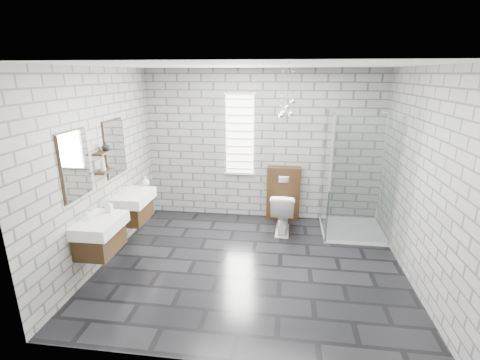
% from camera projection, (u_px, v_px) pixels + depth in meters
% --- Properties ---
extents(floor, '(4.20, 3.60, 0.02)m').
position_uv_depth(floor, '(251.00, 265.00, 4.95)').
color(floor, black).
rests_on(floor, ground).
extents(ceiling, '(4.20, 3.60, 0.02)m').
position_uv_depth(ceiling, '(253.00, 64.00, 4.15)').
color(ceiling, white).
rests_on(ceiling, wall_back).
extents(wall_back, '(4.20, 0.02, 2.70)m').
position_uv_depth(wall_back, '(262.00, 146.00, 6.27)').
color(wall_back, gray).
rests_on(wall_back, floor).
extents(wall_front, '(4.20, 0.02, 2.70)m').
position_uv_depth(wall_front, '(230.00, 234.00, 2.84)').
color(wall_front, gray).
rests_on(wall_front, floor).
extents(wall_left, '(0.02, 3.60, 2.70)m').
position_uv_depth(wall_left, '(101.00, 168.00, 4.82)').
color(wall_left, gray).
rests_on(wall_left, floor).
extents(wall_right, '(0.02, 3.60, 2.70)m').
position_uv_depth(wall_right, '(422.00, 180.00, 4.29)').
color(wall_right, gray).
rests_on(wall_right, floor).
extents(vanity_left, '(0.47, 0.70, 1.57)m').
position_uv_depth(vanity_left, '(97.00, 226.00, 4.40)').
color(vanity_left, '#382411').
rests_on(vanity_left, wall_left).
extents(vanity_right, '(0.47, 0.70, 1.57)m').
position_uv_depth(vanity_right, '(131.00, 199.00, 5.35)').
color(vanity_right, '#382411').
rests_on(vanity_right, wall_left).
extents(shelf_lower, '(0.14, 0.30, 0.03)m').
position_uv_depth(shelf_lower, '(105.00, 171.00, 4.77)').
color(shelf_lower, '#382411').
rests_on(shelf_lower, wall_left).
extents(shelf_upper, '(0.14, 0.30, 0.03)m').
position_uv_depth(shelf_upper, '(103.00, 153.00, 4.69)').
color(shelf_upper, '#382411').
rests_on(shelf_upper, wall_left).
extents(window, '(0.56, 0.05, 1.48)m').
position_uv_depth(window, '(240.00, 135.00, 6.23)').
color(window, white).
rests_on(window, wall_back).
extents(cistern_panel, '(0.60, 0.20, 1.00)m').
position_uv_depth(cistern_panel, '(283.00, 193.00, 6.36)').
color(cistern_panel, '#382411').
rests_on(cistern_panel, floor).
extents(flush_plate, '(0.18, 0.01, 0.12)m').
position_uv_depth(flush_plate, '(284.00, 179.00, 6.17)').
color(flush_plate, silver).
rests_on(flush_plate, cistern_panel).
extents(shower_enclosure, '(1.00, 1.00, 2.03)m').
position_uv_depth(shower_enclosure, '(349.00, 206.00, 5.74)').
color(shower_enclosure, white).
rests_on(shower_enclosure, floor).
extents(pendant_cluster, '(0.26, 0.28, 0.78)m').
position_uv_depth(pendant_cluster, '(287.00, 109.00, 5.60)').
color(pendant_cluster, silver).
rests_on(pendant_cluster, ceiling).
extents(toilet, '(0.42, 0.71, 0.71)m').
position_uv_depth(toilet, '(283.00, 212.00, 5.89)').
color(toilet, white).
rests_on(toilet, floor).
extents(soap_bottle_a, '(0.08, 0.08, 0.17)m').
position_uv_depth(soap_bottle_a, '(109.00, 206.00, 4.56)').
color(soap_bottle_a, '#B2B2B2').
rests_on(soap_bottle_a, vanity_left).
extents(soap_bottle_b, '(0.15, 0.15, 0.15)m').
position_uv_depth(soap_bottle_b, '(146.00, 181.00, 5.66)').
color(soap_bottle_b, '#B2B2B2').
rests_on(soap_bottle_b, vanity_right).
extents(soap_bottle_c, '(0.09, 0.09, 0.18)m').
position_uv_depth(soap_bottle_c, '(103.00, 165.00, 4.69)').
color(soap_bottle_c, '#B2B2B2').
rests_on(soap_bottle_c, shelf_lower).
extents(vase, '(0.13, 0.13, 0.11)m').
position_uv_depth(vase, '(106.00, 146.00, 4.75)').
color(vase, '#B2B2B2').
rests_on(vase, shelf_upper).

